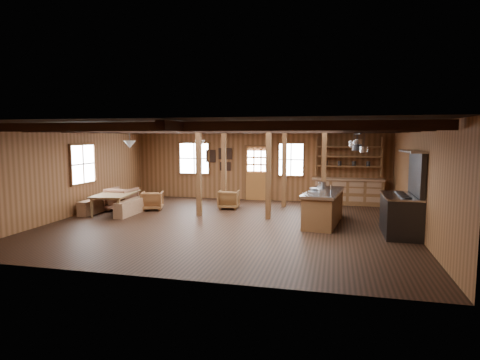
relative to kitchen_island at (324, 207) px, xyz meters
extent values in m
cube|color=black|center=(-2.65, -0.73, -0.49)|extent=(10.00, 9.00, 0.02)
cube|color=black|center=(-2.65, -0.73, 2.33)|extent=(10.00, 9.00, 0.02)
cube|color=brown|center=(-7.66, -0.73, 0.92)|extent=(0.02, 9.00, 2.80)
cube|color=brown|center=(2.36, -0.73, 0.92)|extent=(0.02, 9.00, 2.80)
cube|color=brown|center=(-2.65, 3.78, 0.92)|extent=(10.00, 0.02, 2.80)
cube|color=brown|center=(-2.65, -5.24, 0.92)|extent=(10.00, 0.02, 2.80)
cube|color=black|center=(-2.65, -4.23, 2.20)|extent=(9.80, 0.12, 0.18)
cube|color=black|center=(-2.65, -2.73, 2.20)|extent=(9.80, 0.12, 0.18)
cube|color=black|center=(-2.65, -1.23, 2.20)|extent=(9.80, 0.12, 0.18)
cube|color=black|center=(-2.65, 0.27, 2.20)|extent=(9.80, 0.12, 0.18)
cube|color=black|center=(-2.65, 1.77, 2.20)|extent=(9.80, 0.12, 0.18)
cube|color=black|center=(-2.65, 3.07, 2.20)|extent=(9.80, 0.12, 0.18)
cube|color=black|center=(-2.65, -0.73, 2.20)|extent=(0.18, 8.82, 0.18)
cube|color=#4F2716|center=(-3.85, 0.27, 0.92)|extent=(0.15, 0.15, 2.80)
cube|color=#4F2716|center=(-3.65, 2.47, 0.92)|extent=(0.15, 0.15, 2.80)
cube|color=#4F2716|center=(-1.65, 0.27, 0.92)|extent=(0.15, 0.15, 2.80)
cube|color=#4F2716|center=(-1.45, 2.47, 0.92)|extent=(0.15, 0.15, 2.80)
cube|color=#4F2716|center=(-0.05, 1.27, 0.92)|extent=(0.15, 0.15, 2.80)
cube|color=brown|center=(-2.65, 3.72, 0.07)|extent=(0.90, 0.06, 1.10)
cube|color=#4F2716|center=(-3.13, 3.72, 0.57)|extent=(0.06, 0.08, 2.10)
cube|color=#4F2716|center=(-2.17, 3.72, 0.57)|extent=(0.06, 0.08, 2.10)
cube|color=#4F2716|center=(-2.65, 3.72, 1.64)|extent=(1.02, 0.08, 0.06)
cube|color=white|center=(-2.65, 3.72, 1.07)|extent=(0.84, 0.02, 0.90)
cube|color=white|center=(-5.25, 3.73, 1.12)|extent=(1.20, 0.02, 1.20)
cube|color=#4F2716|center=(-5.25, 3.73, 1.12)|extent=(1.32, 0.06, 1.32)
cube|color=white|center=(-1.35, 3.73, 1.12)|extent=(0.90, 0.02, 1.20)
cube|color=#4F2716|center=(-1.35, 3.73, 1.12)|extent=(1.02, 0.06, 1.32)
cube|color=white|center=(-7.61, -0.23, 1.12)|extent=(0.02, 1.20, 1.20)
cube|color=#4F2716|center=(-7.61, -0.23, 1.12)|extent=(0.14, 1.24, 1.32)
cube|color=silver|center=(-3.95, 3.73, 1.32)|extent=(0.50, 0.03, 0.40)
cube|color=black|center=(-3.95, 3.72, 1.32)|extent=(0.55, 0.02, 0.45)
cube|color=silver|center=(-4.55, 3.73, 1.22)|extent=(0.35, 0.03, 0.45)
cube|color=black|center=(-4.55, 3.72, 1.22)|extent=(0.40, 0.02, 0.50)
cube|color=silver|center=(-3.95, 3.73, 0.82)|extent=(0.40, 0.03, 0.30)
cube|color=black|center=(-3.95, 3.72, 0.82)|extent=(0.45, 0.02, 0.35)
cube|color=brown|center=(0.75, 3.47, -0.03)|extent=(2.50, 0.55, 0.90)
cube|color=brown|center=(0.75, 3.45, 0.45)|extent=(2.55, 0.60, 0.06)
cube|color=brown|center=(0.75, 3.52, 0.92)|extent=(2.30, 0.35, 0.04)
cube|color=brown|center=(0.75, 3.52, 1.27)|extent=(2.30, 0.35, 0.04)
cube|color=brown|center=(0.75, 3.52, 1.62)|extent=(2.30, 0.35, 0.04)
cube|color=brown|center=(-0.40, 3.52, 1.27)|extent=(0.04, 0.35, 1.40)
cube|color=brown|center=(1.90, 3.52, 1.27)|extent=(0.04, 0.35, 1.40)
cylinder|color=#2B2C2E|center=(-5.65, -0.73, 2.10)|extent=(0.02, 0.02, 0.45)
cone|color=white|center=(-5.65, -0.73, 1.77)|extent=(0.36, 0.36, 0.22)
cylinder|color=#2B2C2E|center=(-4.15, 1.27, 2.10)|extent=(0.02, 0.02, 0.45)
cone|color=white|center=(-4.15, 1.27, 1.77)|extent=(0.36, 0.36, 0.22)
cylinder|color=#2B2C2E|center=(0.84, -0.43, 2.07)|extent=(0.04, 3.00, 0.04)
cylinder|color=#2B2C2E|center=(0.94, -1.78, 1.92)|extent=(0.01, 0.01, 0.30)
cylinder|color=#B4B7BB|center=(0.94, -1.78, 1.70)|extent=(0.19, 0.19, 0.14)
cylinder|color=#2B2C2E|center=(0.81, -1.33, 1.94)|extent=(0.01, 0.01, 0.26)
cylinder|color=#2B2C2E|center=(0.81, -1.33, 1.74)|extent=(0.21, 0.21, 0.14)
cylinder|color=#2B2C2E|center=(0.81, -0.88, 1.99)|extent=(0.01, 0.01, 0.17)
cylinder|color=#B4B7BB|center=(0.81, -0.88, 1.83)|extent=(0.19, 0.19, 0.14)
cylinder|color=#2B2C2E|center=(0.84, -0.43, 1.92)|extent=(0.01, 0.01, 0.30)
cylinder|color=#2B2C2E|center=(0.84, -0.43, 1.70)|extent=(0.23, 0.23, 0.14)
cylinder|color=#2B2C2E|center=(0.77, 0.02, 1.98)|extent=(0.01, 0.01, 0.19)
cylinder|color=#B4B7BB|center=(0.77, 0.02, 1.81)|extent=(0.25, 0.25, 0.14)
cylinder|color=#2B2C2E|center=(0.81, 0.47, 1.95)|extent=(0.01, 0.01, 0.25)
cylinder|color=#2B2C2E|center=(0.81, 0.47, 1.76)|extent=(0.23, 0.23, 0.14)
cylinder|color=#2B2C2E|center=(0.94, 0.92, 1.99)|extent=(0.01, 0.01, 0.16)
cylinder|color=#B4B7BB|center=(0.94, 0.92, 1.85)|extent=(0.22, 0.22, 0.14)
cube|color=brown|center=(0.00, 0.00, -0.05)|extent=(1.10, 2.48, 0.86)
cube|color=#B4B7BB|center=(0.00, 0.00, 0.42)|extent=(1.19, 2.59, 0.08)
cylinder|color=#2B2C2E|center=(0.00, -0.60, 0.42)|extent=(0.44, 0.44, 0.06)
cylinder|color=#B4B7BB|center=(0.20, -0.60, 0.57)|extent=(0.03, 0.03, 0.30)
cube|color=brown|center=(0.30, 0.92, -0.27)|extent=(0.50, 0.38, 0.42)
cube|color=#2B2C2E|center=(1.95, -0.94, 0.01)|extent=(0.87, 1.63, 0.98)
cube|color=#B4B7BB|center=(1.95, -0.94, 0.52)|extent=(0.89, 1.65, 0.04)
cube|color=#2B2C2E|center=(2.27, -0.94, 1.10)|extent=(0.12, 1.63, 1.09)
cube|color=#B4B7BB|center=(2.15, -0.94, 1.64)|extent=(0.40, 1.74, 0.05)
imported|color=brown|center=(-6.55, -0.02, -0.15)|extent=(1.30, 2.00, 0.66)
cube|color=brown|center=(-7.30, -0.02, -0.25)|extent=(0.32, 1.68, 0.46)
cube|color=brown|center=(-6.03, -0.02, -0.24)|extent=(0.32, 1.72, 0.47)
imported|color=brown|center=(-5.72, 0.81, -0.16)|extent=(0.86, 0.87, 0.64)
imported|color=brown|center=(-3.25, 1.63, -0.16)|extent=(0.75, 0.76, 0.64)
imported|color=brown|center=(-6.68, 0.48, -0.09)|extent=(0.91, 0.93, 0.78)
cylinder|color=#B4B7BB|center=(-0.08, 0.94, 0.54)|extent=(0.27, 0.27, 0.16)
imported|color=silver|center=(-0.29, 0.13, 0.49)|extent=(0.28, 0.28, 0.06)
camera|label=1|loc=(0.29, -11.56, 2.02)|focal=30.00mm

